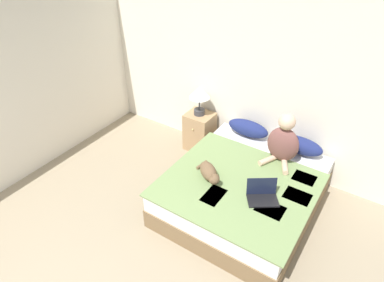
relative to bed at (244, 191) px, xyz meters
name	(u,v)px	position (x,y,z in m)	size (l,w,h in m)	color
wall_back	(246,77)	(-0.59, 1.05, 1.02)	(5.58, 0.05, 2.55)	silver
wall_side	(22,87)	(-2.90, -0.84, 1.02)	(0.05, 4.74, 2.55)	silver
bed	(244,191)	(0.00, 0.00, 0.00)	(1.73, 1.96, 0.51)	brown
pillow_near	(248,128)	(-0.38, 0.83, 0.37)	(0.60, 0.25, 0.22)	navy
pillow_far	(300,145)	(0.38, 0.83, 0.37)	(0.60, 0.25, 0.22)	navy
person_sitting	(283,142)	(0.23, 0.54, 0.54)	(0.41, 0.40, 0.68)	brown
cat_tabby	(209,172)	(-0.35, -0.29, 0.35)	(0.42, 0.41, 0.19)	brown
laptop_open	(262,195)	(0.33, -0.25, 0.31)	(0.42, 0.40, 0.22)	black
nightstand	(200,131)	(-1.17, 0.79, 0.06)	(0.41, 0.39, 0.62)	tan
table_lamp	(200,95)	(-1.18, 0.79, 0.70)	(0.31, 0.31, 0.46)	#38383D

